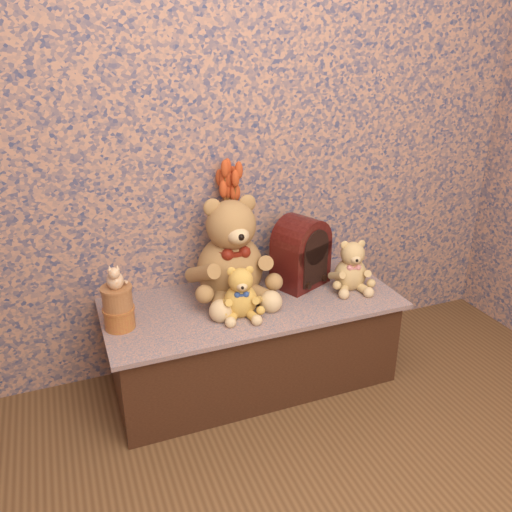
{
  "coord_description": "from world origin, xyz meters",
  "views": [
    {
      "loc": [
        -0.75,
        -0.74,
        1.55
      ],
      "look_at": [
        0.0,
        1.17,
        0.66
      ],
      "focal_mm": 37.15,
      "sensor_mm": 36.0,
      "label": 1
    }
  ],
  "objects_px": {
    "teddy_large": "(230,243)",
    "teddy_small": "(351,262)",
    "cathedral_radio": "(301,251)",
    "ceramic_vase": "(233,263)",
    "biscuit_tin_lower": "(120,318)",
    "teddy_medium": "(240,289)",
    "cat_figurine": "(114,275)"
  },
  "relations": [
    {
      "from": "teddy_large",
      "to": "teddy_small",
      "type": "relative_size",
      "value": 1.96
    },
    {
      "from": "cathedral_radio",
      "to": "ceramic_vase",
      "type": "distance_m",
      "value": 0.32
    },
    {
      "from": "ceramic_vase",
      "to": "biscuit_tin_lower",
      "type": "xyz_separation_m",
      "value": [
        -0.56,
        -0.21,
        -0.06
      ]
    },
    {
      "from": "teddy_medium",
      "to": "cathedral_radio",
      "type": "height_order",
      "value": "cathedral_radio"
    },
    {
      "from": "teddy_medium",
      "to": "cathedral_radio",
      "type": "bearing_deg",
      "value": 37.69
    },
    {
      "from": "teddy_large",
      "to": "cat_figurine",
      "type": "relative_size",
      "value": 4.55
    },
    {
      "from": "teddy_large",
      "to": "cat_figurine",
      "type": "xyz_separation_m",
      "value": [
        -0.52,
        -0.12,
        -0.01
      ]
    },
    {
      "from": "biscuit_tin_lower",
      "to": "cat_figurine",
      "type": "bearing_deg",
      "value": 0.0
    },
    {
      "from": "ceramic_vase",
      "to": "biscuit_tin_lower",
      "type": "bearing_deg",
      "value": -159.14
    },
    {
      "from": "cat_figurine",
      "to": "teddy_small",
      "type": "bearing_deg",
      "value": 5.47
    },
    {
      "from": "teddy_medium",
      "to": "cat_figurine",
      "type": "relative_size",
      "value": 2.18
    },
    {
      "from": "teddy_large",
      "to": "biscuit_tin_lower",
      "type": "height_order",
      "value": "teddy_large"
    },
    {
      "from": "cathedral_radio",
      "to": "cat_figurine",
      "type": "height_order",
      "value": "cathedral_radio"
    },
    {
      "from": "teddy_medium",
      "to": "biscuit_tin_lower",
      "type": "xyz_separation_m",
      "value": [
        -0.5,
        0.07,
        -0.08
      ]
    },
    {
      "from": "biscuit_tin_lower",
      "to": "ceramic_vase",
      "type": "bearing_deg",
      "value": 20.86
    },
    {
      "from": "biscuit_tin_lower",
      "to": "cat_figurine",
      "type": "xyz_separation_m",
      "value": [
        0.0,
        0.0,
        0.19
      ]
    },
    {
      "from": "teddy_medium",
      "to": "cat_figurine",
      "type": "distance_m",
      "value": 0.51
    },
    {
      "from": "teddy_small",
      "to": "cat_figurine",
      "type": "relative_size",
      "value": 2.32
    },
    {
      "from": "teddy_large",
      "to": "cathedral_radio",
      "type": "relative_size",
      "value": 1.5
    },
    {
      "from": "teddy_small",
      "to": "biscuit_tin_lower",
      "type": "bearing_deg",
      "value": -167.41
    },
    {
      "from": "ceramic_vase",
      "to": "cat_figurine",
      "type": "height_order",
      "value": "cat_figurine"
    },
    {
      "from": "teddy_small",
      "to": "cathedral_radio",
      "type": "height_order",
      "value": "cathedral_radio"
    },
    {
      "from": "teddy_large",
      "to": "biscuit_tin_lower",
      "type": "bearing_deg",
      "value": -167.04
    },
    {
      "from": "teddy_small",
      "to": "teddy_large",
      "type": "bearing_deg",
      "value": 179.46
    },
    {
      "from": "teddy_medium",
      "to": "teddy_small",
      "type": "height_order",
      "value": "teddy_small"
    },
    {
      "from": "ceramic_vase",
      "to": "cat_figurine",
      "type": "distance_m",
      "value": 0.62
    },
    {
      "from": "teddy_large",
      "to": "ceramic_vase",
      "type": "distance_m",
      "value": 0.18
    },
    {
      "from": "teddy_large",
      "to": "teddy_medium",
      "type": "height_order",
      "value": "teddy_large"
    },
    {
      "from": "teddy_large",
      "to": "ceramic_vase",
      "type": "relative_size",
      "value": 2.41
    },
    {
      "from": "teddy_small",
      "to": "cathedral_radio",
      "type": "distance_m",
      "value": 0.24
    },
    {
      "from": "teddy_small",
      "to": "ceramic_vase",
      "type": "bearing_deg",
      "value": 168.25
    },
    {
      "from": "cathedral_radio",
      "to": "cat_figurine",
      "type": "distance_m",
      "value": 0.86
    }
  ]
}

